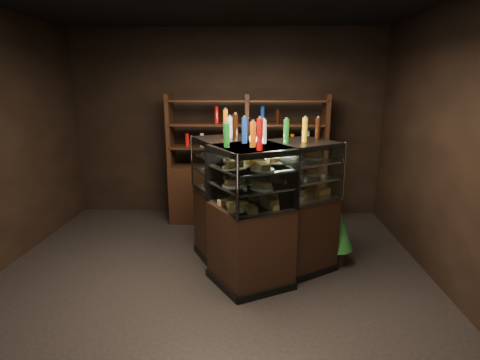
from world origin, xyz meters
The scene contains 7 objects.
ground centered at (0.00, 0.00, 0.00)m, with size 5.00×5.00×0.00m, color black.
room_shell centered at (0.00, 0.00, 1.94)m, with size 5.02×5.02×3.01m.
display_case centered at (0.51, 0.39, 0.51)m, with size 1.80×1.57×1.53m.
food_display centered at (0.51, 0.39, 1.19)m, with size 1.36×1.22×0.47m.
bottles_top centered at (0.51, 0.40, 1.66)m, with size 1.19×1.08×0.30m.
potted_conifer centered at (1.48, 0.63, 0.49)m, with size 0.40×0.40×0.86m.
back_shelving centered at (0.35, 2.05, 0.61)m, with size 2.42×0.46×2.00m.
Camera 1 is at (0.50, -3.63, 2.13)m, focal length 28.00 mm.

